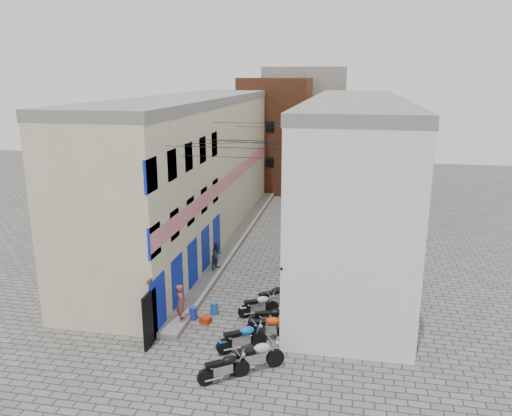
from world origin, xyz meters
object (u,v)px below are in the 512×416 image
Objects in this scene: motorcycle_b at (256,355)px; person_b at (217,256)px; motorcycle_d at (267,326)px; person_a at (181,303)px; motorcycle_c at (242,337)px; water_jug_far at (214,309)px; motorcycle_f at (258,304)px; motorcycle_a at (224,366)px; motorcycle_e at (271,317)px; water_jug_near at (193,313)px; motorcycle_g at (273,296)px; red_crate at (205,320)px.

person_b is at bearing 173.07° from motorcycle_b.
person_a is at bearing -109.07° from motorcycle_d.
water_jug_far is at bearing -178.39° from motorcycle_c.
person_b reaches higher than water_jug_far.
motorcycle_c is at bearing -30.91° from motorcycle_f.
motorcycle_f is at bearing 142.45° from motorcycle_a.
motorcycle_e reaches higher than water_jug_near.
person_b reaches higher than motorcycle_e.
person_a is 2.95× the size of water_jug_far.
motorcycle_a is 0.93× the size of motorcycle_d.
person_a is 1.07m from water_jug_near.
person_a is (-2.92, 1.45, 0.46)m from motorcycle_c.
motorcycle_f is (-0.73, 1.97, -0.06)m from motorcycle_d.
motorcycle_g is (-0.24, 1.99, 0.02)m from motorcycle_e.
motorcycle_g is 3.66m from water_jug_near.
motorcycle_c is 0.99× the size of motorcycle_d.
motorcycle_a reaches higher than water_jug_far.
motorcycle_c reaches higher than water_jug_near.
motorcycle_f is at bearing -83.10° from person_a.
motorcycle_a is 4.45m from person_a.
motorcycle_b is 4.17m from red_crate.
motorcycle_f is 1.16× the size of person_a.
motorcycle_d is at bearing -18.36° from water_jug_near.
person_a is at bearing -176.17° from motorcycle_a.
motorcycle_a is 2.03m from motorcycle_c.
motorcycle_b is at bearing -0.13° from motorcycle_c.
motorcycle_e is 3.80m from person_a.
water_jug_far is at bearing -144.40° from person_b.
motorcycle_b reaches higher than motorcycle_d.
person_a reaches higher than motorcycle_f.
motorcycle_f is 2.85m from water_jug_near.
motorcycle_f reaches higher than red_crate.
motorcycle_d reaches higher than red_crate.
motorcycle_a reaches higher than motorcycle_e.
motorcycle_e is at bearing 168.20° from motorcycle_d.
water_jug_near is 0.99× the size of water_jug_far.
motorcycle_e is 4.24× the size of red_crate.
motorcycle_d reaches higher than motorcycle_g.
person_a is (-3.74, 0.48, 0.45)m from motorcycle_d.
person_b is 3.23× the size of red_crate.
water_jug_far is (-2.67, 0.86, -0.28)m from motorcycle_e.
person_b reaches higher than red_crate.
motorcycle_b reaches higher than water_jug_far.
person_b reaches higher than motorcycle_g.
motorcycle_e reaches higher than motorcycle_f.
motorcycle_a is at bearing -80.80° from motorcycle_b.
motorcycle_e is 2.82m from water_jug_far.
motorcycle_b is 4.81× the size of red_crate.
motorcycle_a is at bearing -141.42° from person_b.
motorcycle_a is 0.88× the size of motorcycle_b.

